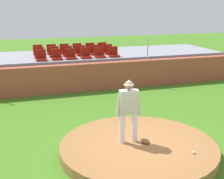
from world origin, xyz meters
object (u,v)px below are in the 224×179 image
(stadium_chair_6, at_px, (39,54))
(stadium_chair_2, at_px, (71,56))
(baseball, at_px, (194,152))
(stadium_chair_4, at_px, (100,54))
(stadium_chair_5, at_px, (113,54))
(stadium_chair_3, at_px, (86,55))
(stadium_chair_1, at_px, (57,56))
(pitcher, at_px, (129,107))
(stadium_chair_12, at_px, (38,52))
(stadium_chair_17, at_px, (103,49))
(stadium_chair_15, at_px, (78,50))
(stadium_chair_13, at_px, (52,51))
(fielding_glove, at_px, (145,141))
(stadium_chair_11, at_px, (108,51))
(stadium_chair_16, at_px, (90,49))
(stadium_chair_9, at_px, (81,52))
(stadium_chair_14, at_px, (65,50))
(stadium_chair_0, at_px, (41,57))
(stadium_chair_8, at_px, (68,53))
(stadium_chair_10, at_px, (95,52))

(stadium_chair_6, bearing_deg, stadium_chair_2, 146.80)
(baseball, bearing_deg, stadium_chair_4, 90.33)
(stadium_chair_5, bearing_deg, stadium_chair_3, -0.71)
(stadium_chair_1, xyz_separation_m, stadium_chair_6, (-0.72, 0.90, 0.00))
(pitcher, distance_m, stadium_chair_3, 7.37)
(stadium_chair_3, distance_m, stadium_chair_12, 2.79)
(stadium_chair_6, distance_m, stadium_chair_12, 0.90)
(stadium_chair_17, bearing_deg, stadium_chair_15, -0.10)
(pitcher, height_order, stadium_chair_5, pitcher)
(stadium_chair_1, height_order, stadium_chair_13, same)
(fielding_glove, bearing_deg, stadium_chair_4, -12.87)
(stadium_chair_5, relative_size, stadium_chair_15, 1.00)
(baseball, xyz_separation_m, stadium_chair_11, (0.69, 9.43, 1.20))
(stadium_chair_6, xyz_separation_m, stadium_chair_15, (2.09, 0.87, 0.00))
(stadium_chair_6, bearing_deg, stadium_chair_17, -166.03)
(pitcher, bearing_deg, stadium_chair_16, 88.34)
(baseball, height_order, stadium_chair_9, stadium_chair_9)
(fielding_glove, bearing_deg, stadium_chair_17, -15.74)
(stadium_chair_11, relative_size, stadium_chair_13, 1.00)
(fielding_glove, xyz_separation_m, stadium_chair_15, (0.13, 9.35, 1.18))
(stadium_chair_11, xyz_separation_m, stadium_chair_16, (-0.74, 0.85, 0.00))
(stadium_chair_14, height_order, stadium_chair_15, same)
(stadium_chair_1, relative_size, stadium_chair_11, 1.00)
(stadium_chair_1, relative_size, stadium_chair_3, 1.00)
(stadium_chair_0, bearing_deg, stadium_chair_4, -179.69)
(fielding_glove, height_order, stadium_chair_13, stadium_chair_13)
(stadium_chair_8, bearing_deg, stadium_chair_17, -156.32)
(stadium_chair_8, xyz_separation_m, stadium_chair_10, (1.42, 0.06, 0.00))
(pitcher, xyz_separation_m, fielding_glove, (0.42, -0.20, -0.95))
(fielding_glove, height_order, stadium_chair_14, stadium_chair_14)
(baseball, bearing_deg, stadium_chair_0, 108.61)
(stadium_chair_11, height_order, stadium_chair_14, same)
(pitcher, bearing_deg, fielding_glove, -19.79)
(stadium_chair_8, bearing_deg, stadium_chair_12, -34.68)
(stadium_chair_16, bearing_deg, stadium_chair_17, -178.24)
(fielding_glove, distance_m, stadium_chair_15, 9.42)
(stadium_chair_6, height_order, stadium_chair_11, same)
(baseball, bearing_deg, pitcher, 138.49)
(stadium_chair_13, bearing_deg, stadium_chair_4, 139.22)
(fielding_glove, xyz_separation_m, stadium_chair_12, (-1.94, 9.38, 1.18))
(stadium_chair_3, distance_m, stadium_chair_17, 2.27)
(pitcher, xyz_separation_m, stadium_chair_13, (-0.83, 9.14, 0.22))
(stadium_chair_11, xyz_separation_m, stadium_chair_15, (-1.45, 0.87, 0.00))
(stadium_chair_2, xyz_separation_m, stadium_chair_14, (0.01, 1.79, 0.00))
(stadium_chair_0, xyz_separation_m, stadium_chair_4, (2.81, 0.01, 0.00))
(stadium_chair_0, height_order, stadium_chair_8, same)
(stadium_chair_17, bearing_deg, stadium_chair_3, 52.67)
(stadium_chair_1, distance_m, stadium_chair_9, 1.63)
(stadium_chair_13, height_order, stadium_chair_14, same)
(stadium_chair_4, bearing_deg, stadium_chair_1, -0.86)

